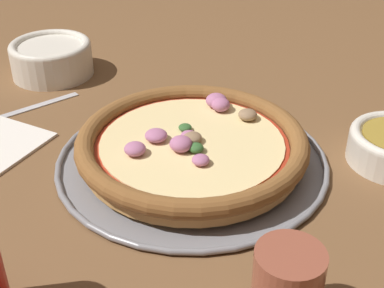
% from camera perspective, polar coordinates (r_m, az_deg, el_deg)
% --- Properties ---
extents(ground_plane, '(3.00, 3.00, 0.00)m').
position_cam_1_polar(ground_plane, '(0.71, 0.00, -2.02)').
color(ground_plane, brown).
extents(pizza_tray, '(0.36, 0.36, 0.01)m').
position_cam_1_polar(pizza_tray, '(0.71, 0.00, -1.74)').
color(pizza_tray, gray).
rests_on(pizza_tray, ground_plane).
extents(pizza, '(0.30, 0.30, 0.04)m').
position_cam_1_polar(pizza, '(0.70, 0.01, -0.07)').
color(pizza, tan).
rests_on(pizza, pizza_tray).
extents(bowl_far, '(0.14, 0.14, 0.06)m').
position_cam_1_polar(bowl_far, '(0.98, -14.77, 8.94)').
color(bowl_far, silver).
rests_on(bowl_far, ground_plane).
extents(drinking_cup, '(0.06, 0.06, 0.08)m').
position_cam_1_polar(drinking_cup, '(0.50, 10.08, -14.75)').
color(drinking_cup, brown).
rests_on(drinking_cup, ground_plane).
extents(fork, '(0.02, 0.18, 0.00)m').
position_cam_1_polar(fork, '(0.87, -18.05, 3.32)').
color(fork, '#B7B7BC').
rests_on(fork, ground_plane).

